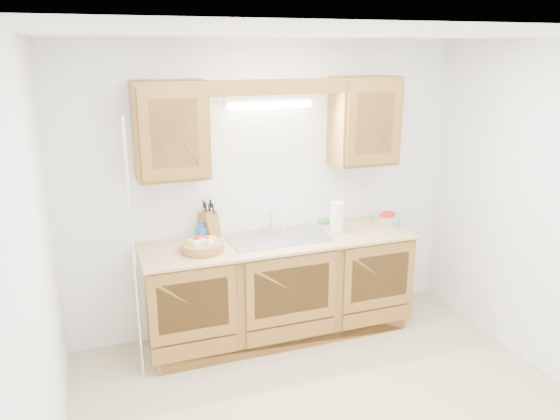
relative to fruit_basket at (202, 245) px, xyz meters
name	(u,v)px	position (x,y,z in m)	size (l,w,h in m)	color
room	(344,246)	(0.67, -1.13, 0.30)	(3.52, 3.50, 2.50)	#C8B690
base_cabinets	(279,288)	(0.67, 0.07, -0.51)	(2.20, 0.60, 0.86)	brown
countertop	(279,241)	(0.67, 0.06, -0.07)	(2.30, 0.63, 0.04)	tan
upper_cabinet_left	(170,130)	(-0.16, 0.21, 0.88)	(0.55, 0.33, 0.75)	brown
upper_cabinet_right	(364,121)	(1.50, 0.21, 0.88)	(0.55, 0.33, 0.75)	brown
valance	(279,87)	(0.67, 0.06, 1.19)	(2.20, 0.05, 0.12)	brown
fluorescent_fixture	(270,103)	(0.67, 0.29, 1.05)	(0.76, 0.08, 0.08)	white
sink	(279,246)	(0.67, 0.08, -0.12)	(0.84, 0.46, 0.36)	#9E9EA3
wire_shelf_pole	(134,256)	(-0.53, -0.19, 0.05)	(0.03, 0.03, 2.00)	silver
outlet_plate	(364,191)	(1.62, 0.37, 0.20)	(0.08, 0.01, 0.12)	white
fruit_basket	(202,245)	(0.00, 0.00, 0.00)	(0.45, 0.45, 0.10)	#A67E43
knife_block	(210,224)	(0.13, 0.28, 0.07)	(0.17, 0.22, 0.33)	brown
orange_canister	(209,222)	(0.13, 0.31, 0.08)	(0.11, 0.11, 0.25)	#CA510B
soap_bottle	(202,230)	(0.05, 0.25, 0.04)	(0.08, 0.08, 0.17)	blue
sponge	(326,222)	(1.21, 0.31, -0.04)	(0.13, 0.09, 0.02)	#CC333F
paper_towel	(337,217)	(1.21, 0.09, 0.08)	(0.15, 0.15, 0.31)	silver
apple_bowl	(386,219)	(1.70, 0.09, 0.01)	(0.26, 0.26, 0.13)	silver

